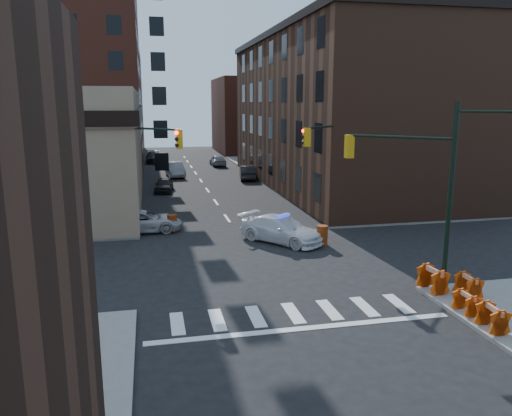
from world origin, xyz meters
name	(u,v)px	position (x,y,z in m)	size (l,w,h in m)	color
ground	(257,261)	(0.00, 0.00, 0.00)	(140.00, 140.00, 0.00)	black
sidewalk_ne	(381,168)	(23.00, 32.75, 0.07)	(34.00, 54.50, 0.15)	gray
apartment_block	(29,68)	(-18.50, 40.00, 12.00)	(25.00, 25.00, 24.00)	brown
commercial_row_ne	(338,114)	(13.00, 22.50, 7.00)	(14.00, 34.00, 14.00)	#4C2D1E
filler_nw	(79,103)	(-16.00, 62.00, 8.00)	(20.00, 18.00, 16.00)	brown
filler_ne	(265,116)	(14.00, 58.00, 6.00)	(16.00, 16.00, 12.00)	brown
signal_pole_se	(424,187)	(6.04, -5.52, 4.61)	(5.40, 5.27, 8.00)	black
signal_pole_nw	(139,168)	(-5.85, 5.34, 4.34)	(3.58, 3.67, 8.00)	black
signal_pole_ne	(329,163)	(5.84, 5.35, 4.34)	(3.67, 3.58, 8.00)	black
tree_ne_near	(274,148)	(7.50, 26.00, 3.49)	(3.00, 3.00, 4.85)	black
tree_ne_far	(258,142)	(7.50, 34.00, 3.49)	(3.00, 3.00, 4.85)	black
police_car	(281,229)	(2.20, 3.21, 0.76)	(2.14, 5.26, 1.53)	white
pickup	(143,221)	(-5.80, 7.39, 0.68)	(2.26, 4.89, 1.36)	silver
parked_car_wnear	(164,185)	(-4.03, 21.96, 0.65)	(1.54, 3.82, 1.30)	black
parked_car_wfar	(175,170)	(-2.50, 31.48, 0.80)	(1.70, 4.88, 1.61)	#92949A
parked_car_wdeep	(154,157)	(-4.60, 45.69, 0.77)	(2.15, 5.29, 1.53)	black
parked_car_enear	(247,173)	(4.99, 27.78, 0.75)	(1.59, 4.55, 1.50)	black
parked_car_efar	(218,160)	(3.52, 40.28, 0.74)	(1.75, 4.34, 1.48)	#989BA1
pedestrian_a	(104,213)	(-8.37, 9.35, 0.94)	(0.58, 0.38, 1.59)	black
pedestrian_b	(81,213)	(-9.68, 8.43, 1.15)	(0.98, 0.76, 2.01)	black
pedestrian_c	(26,218)	(-13.00, 8.62, 0.97)	(0.96, 0.40, 1.64)	#1E242D
barrel_road	(322,235)	(4.33, 2.10, 0.57)	(0.64, 0.64, 1.15)	#EB3E0B
barrel_bank	(172,223)	(-3.99, 7.00, 0.55)	(0.62, 0.62, 1.10)	red
barricade_se_a	(433,279)	(6.40, -6.13, 0.66)	(1.37, 0.69, 1.03)	orange
barricade_se_b	(468,286)	(7.52, -7.00, 0.60)	(1.20, 0.60, 0.90)	#EF370B
barricade_se_c	(466,303)	(6.40, -8.50, 0.55)	(1.08, 0.54, 0.81)	red
barricade_se_d	(492,318)	(6.40, -10.00, 0.60)	(1.20, 0.60, 0.90)	#CF4909
barricade_nw_a	(82,226)	(-9.50, 7.06, 0.66)	(1.36, 0.68, 1.02)	#E9390A
barricade_nw_b	(43,226)	(-11.88, 7.79, 0.60)	(1.20, 0.60, 0.90)	orange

